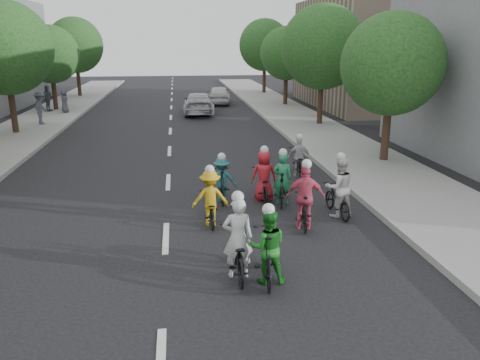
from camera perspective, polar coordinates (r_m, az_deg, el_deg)
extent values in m
plane|color=black|center=(12.19, -9.03, -6.98)|extent=(120.00, 120.00, 0.00)
cube|color=#999993|center=(22.65, -24.11, 3.01)|extent=(0.18, 80.00, 0.18)
cube|color=gray|center=(23.00, 11.79, 4.27)|extent=(4.00, 80.00, 0.15)
cube|color=#999993|center=(22.43, 7.07, 4.22)|extent=(0.18, 80.00, 0.18)
cube|color=gray|center=(38.50, 16.74, 14.63)|extent=(10.00, 14.00, 8.00)
cylinder|color=black|center=(27.79, -25.90, 7.48)|extent=(0.32, 0.32, 2.48)
sphere|color=#164218|center=(27.57, -26.78, 14.21)|extent=(4.80, 4.80, 4.80)
cylinder|color=black|center=(36.41, -21.65, 9.57)|extent=(0.32, 0.32, 2.27)
sphere|color=#164218|center=(36.23, -22.14, 14.01)|extent=(4.00, 4.00, 4.00)
cylinder|color=black|center=(45.16, -19.04, 11.09)|extent=(0.32, 0.32, 2.48)
sphere|color=#164218|center=(45.02, -19.44, 15.24)|extent=(4.80, 4.80, 4.80)
cylinder|color=black|center=(20.01, 17.32, 5.17)|extent=(0.32, 0.32, 2.27)
sphere|color=#164218|center=(19.69, 18.04, 13.28)|extent=(4.00, 4.00, 4.00)
cylinder|color=black|center=(28.30, 9.73, 9.02)|extent=(0.32, 0.32, 2.48)
sphere|color=#164218|center=(28.08, 10.07, 15.67)|extent=(4.80, 4.80, 4.80)
cylinder|color=black|center=(36.94, 5.56, 10.72)|extent=(0.32, 0.32, 2.27)
sphere|color=#164218|center=(36.77, 5.69, 15.12)|extent=(4.00, 4.00, 4.00)
cylinder|color=black|center=(45.71, 2.96, 12.00)|extent=(0.32, 0.32, 2.48)
sphere|color=#164218|center=(45.57, 3.02, 16.12)|extent=(4.80, 4.80, 4.80)
imported|color=black|center=(10.09, -0.35, -8.86)|extent=(0.69, 1.89, 0.99)
imported|color=silver|center=(9.83, -0.28, -7.07)|extent=(0.65, 0.43, 1.76)
sphere|color=silver|center=(9.51, -0.28, -2.09)|extent=(0.26, 0.26, 0.26)
imported|color=black|center=(9.86, 3.28, -9.08)|extent=(0.72, 1.90, 1.12)
imported|color=#1A761D|center=(9.68, 3.41, -8.11)|extent=(0.83, 0.68, 1.57)
sphere|color=silver|center=(9.37, 3.49, -3.62)|extent=(0.26, 0.26, 0.26)
imported|color=black|center=(12.86, -3.66, -3.52)|extent=(0.59, 1.60, 0.83)
imported|color=gold|center=(12.65, -3.65, -2.18)|extent=(1.00, 0.59, 1.54)
sphere|color=silver|center=(12.42, -3.72, 1.27)|extent=(0.26, 0.26, 0.26)
imported|color=black|center=(12.68, 7.78, -3.65)|extent=(0.71, 1.64, 0.96)
imported|color=#D44A66|center=(12.45, 7.97, -2.07)|extent=(1.09, 0.60, 1.76)
sphere|color=silver|center=(12.20, 8.14, 1.94)|extent=(0.26, 0.26, 0.26)
imported|color=black|center=(14.78, 2.86, -0.59)|extent=(0.74, 1.84, 0.95)
imported|color=red|center=(14.59, 2.95, 0.54)|extent=(0.82, 0.56, 1.61)
sphere|color=silver|center=(14.39, 2.99, 3.70)|extent=(0.26, 0.26, 0.26)
imported|color=black|center=(14.47, 5.07, -0.84)|extent=(0.83, 1.78, 1.03)
imported|color=#258A55|center=(14.29, 5.19, 0.13)|extent=(0.65, 0.50, 1.60)
sphere|color=silver|center=(14.08, 5.28, 3.33)|extent=(0.26, 0.26, 0.26)
imported|color=black|center=(13.73, 11.76, -2.45)|extent=(0.72, 1.70, 0.87)
imported|color=white|center=(13.51, 12.01, -0.87)|extent=(0.89, 0.72, 1.73)
sphere|color=silver|center=(13.28, 12.23, 2.77)|extent=(0.26, 0.26, 0.26)
imported|color=black|center=(14.61, -2.26, -0.59)|extent=(0.55, 1.75, 1.04)
imported|color=#216065|center=(14.46, -2.23, 0.02)|extent=(0.94, 0.56, 1.42)
sphere|color=silver|center=(14.27, -2.26, 2.83)|extent=(0.26, 0.26, 0.26)
imported|color=black|center=(17.58, 7.11, 2.12)|extent=(0.83, 1.91, 0.97)
imported|color=silver|center=(17.43, 7.22, 2.80)|extent=(0.88, 0.44, 1.45)
sphere|color=silver|center=(17.27, 7.31, 5.20)|extent=(0.26, 0.26, 0.26)
imported|color=#ACABB0|center=(32.80, -5.06, 9.29)|extent=(2.26, 5.12, 1.46)
imported|color=silver|center=(38.14, -2.54, 10.34)|extent=(2.16, 4.42, 1.45)
imported|color=#545663|center=(30.00, -23.13, 8.11)|extent=(0.80, 1.29, 1.92)
imported|color=#4E4E5B|center=(35.48, -22.41, 9.18)|extent=(0.76, 1.13, 1.79)
imported|color=#4A4955|center=(34.49, -20.62, 9.01)|extent=(0.68, 0.87, 1.57)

